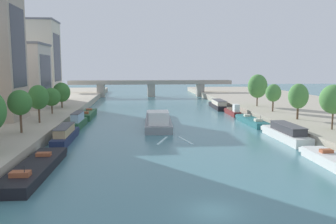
# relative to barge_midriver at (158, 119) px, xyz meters

# --- Properties ---
(ground_plane) EXTENTS (400.00, 400.00, 0.00)m
(ground_plane) POSITION_rel_barge_midriver_xyz_m (1.66, -42.00, -1.06)
(ground_plane) COLOR teal
(quay_right) EXTENTS (36.00, 170.00, 1.75)m
(quay_right) POSITION_rel_barge_midriver_xyz_m (38.82, 13.00, -0.19)
(quay_right) COLOR #B2A893
(quay_right) RESTS_ON ground
(barge_midriver) EXTENTS (6.04, 24.90, 3.57)m
(barge_midriver) POSITION_rel_barge_midriver_xyz_m (0.00, 0.00, 0.00)
(barge_midriver) COLOR gray
(barge_midriver) RESTS_ON ground
(wake_behind_barge) EXTENTS (5.59, 6.04, 0.03)m
(wake_behind_barge) POSITION_rel_barge_midriver_xyz_m (1.50, -15.09, -1.05)
(wake_behind_barge) COLOR silver
(wake_behind_barge) RESTS_ON ground
(moored_boat_left_midway) EXTENTS (3.80, 16.31, 2.22)m
(moored_boat_left_midway) POSITION_rel_barge_midriver_xyz_m (-15.29, -30.43, -0.48)
(moored_boat_left_midway) COLOR black
(moored_boat_left_midway) RESTS_ON ground
(moored_boat_left_far) EXTENTS (2.23, 12.95, 2.54)m
(moored_boat_left_far) POSITION_rel_barge_midriver_xyz_m (-15.26, -14.27, 0.01)
(moored_boat_left_far) COLOR #1E284C
(moored_boat_left_far) RESTS_ON ground
(moored_boat_left_end) EXTENTS (2.03, 10.34, 2.98)m
(moored_boat_left_end) POSITION_rel_barge_midriver_xyz_m (-15.30, -1.83, 0.18)
(moored_boat_left_end) COLOR #235633
(moored_boat_left_end) RESTS_ON ground
(moored_boat_left_downstream) EXTENTS (2.82, 13.67, 2.43)m
(moored_boat_left_downstream) POSITION_rel_barge_midriver_xyz_m (-15.34, 11.54, -0.37)
(moored_boat_left_downstream) COLOR #235633
(moored_boat_left_downstream) RESTS_ON ground
(moored_boat_right_second) EXTENTS (2.93, 13.75, 2.59)m
(moored_boat_right_second) POSITION_rel_barge_midriver_xyz_m (19.14, -16.27, 0.03)
(moored_boat_right_second) COLOR silver
(moored_boat_right_second) RESTS_ON ground
(moored_boat_right_gap_after) EXTENTS (2.59, 14.20, 2.25)m
(moored_boat_right_gap_after) POSITION_rel_barge_midriver_xyz_m (18.86, -0.73, -0.46)
(moored_boat_right_gap_after) COLOR #23666B
(moored_boat_right_gap_after) RESTS_ON ground
(moored_boat_right_downstream) EXTENTS (1.79, 10.12, 2.93)m
(moored_boat_right_downstream) POSITION_rel_barge_midriver_xyz_m (18.61, 11.90, -0.17)
(moored_boat_right_downstream) COLOR maroon
(moored_boat_right_downstream) RESTS_ON ground
(moored_boat_right_midway) EXTENTS (3.49, 14.60, 2.41)m
(moored_boat_right_midway) POSITION_rel_barge_midriver_xyz_m (18.45, 25.45, -0.05)
(moored_boat_right_midway) COLOR black
(moored_boat_right_midway) RESTS_ON ground
(tree_left_distant) EXTENTS (3.43, 3.43, 6.36)m
(tree_left_distant) POSITION_rel_barge_midriver_xyz_m (-21.35, -15.60, 5.16)
(tree_left_distant) COLOR brown
(tree_left_distant) RESTS_ON quay_left
(tree_left_nearest) EXTENTS (3.50, 3.50, 6.59)m
(tree_left_nearest) POSITION_rel_barge_midriver_xyz_m (-21.19, -6.37, 5.14)
(tree_left_nearest) COLOR brown
(tree_left_nearest) RESTS_ON quay_left
(tree_left_third) EXTENTS (3.68, 3.68, 5.38)m
(tree_left_third) POSITION_rel_barge_midriver_xyz_m (-21.77, 5.44, 4.19)
(tree_left_third) COLOR brown
(tree_left_third) RESTS_ON quay_left
(tree_left_past_mid) EXTENTS (4.08, 4.08, 6.00)m
(tree_left_past_mid) POSITION_rel_barge_midriver_xyz_m (-21.96, 16.29, 4.37)
(tree_left_past_mid) COLOR brown
(tree_left_past_mid) RESTS_ON quay_left
(tree_right_nearest) EXTENTS (4.22, 4.22, 7.01)m
(tree_right_nearest) POSITION_rel_barge_midriver_xyz_m (26.05, -17.45, 5.43)
(tree_right_nearest) COLOR brown
(tree_right_nearest) RESTS_ON quay_right
(tree_right_midway) EXTENTS (3.63, 3.63, 6.64)m
(tree_right_midway) POSITION_rel_barge_midriver_xyz_m (25.60, -6.73, 5.00)
(tree_right_midway) COLOR brown
(tree_right_midway) RESTS_ON quay_right
(tree_right_past_mid) EXTENTS (3.33, 3.33, 6.00)m
(tree_right_past_mid) POSITION_rel_barge_midriver_xyz_m (25.50, 4.69, 4.74)
(tree_right_past_mid) COLOR brown
(tree_right_past_mid) RESTS_ON quay_right
(tree_right_by_lamp) EXTENTS (4.75, 4.75, 7.88)m
(tree_right_by_lamp) POSITION_rel_barge_midriver_xyz_m (25.66, 15.02, 5.65)
(tree_right_by_lamp) COLOR brown
(tree_right_by_lamp) RESTS_ON quay_right
(building_left_far_end) EXTENTS (13.20, 12.20, 15.18)m
(building_left_far_end) POSITION_rel_barge_midriver_xyz_m (-31.74, 16.19, 8.29)
(building_left_far_end) COLOR #BCB2A8
(building_left_far_end) RESTS_ON quay_left
(building_left_middle) EXTENTS (10.35, 11.07, 22.86)m
(building_left_middle) POSITION_rel_barge_midriver_xyz_m (-31.74, 35.35, 12.13)
(building_left_middle) COLOR beige
(building_left_middle) RESTS_ON quay_left
(bridge_far) EXTENTS (62.30, 4.40, 6.29)m
(bridge_far) POSITION_rel_barge_midriver_xyz_m (1.66, 65.47, 2.96)
(bridge_far) COLOR #9E998E
(bridge_far) RESTS_ON ground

